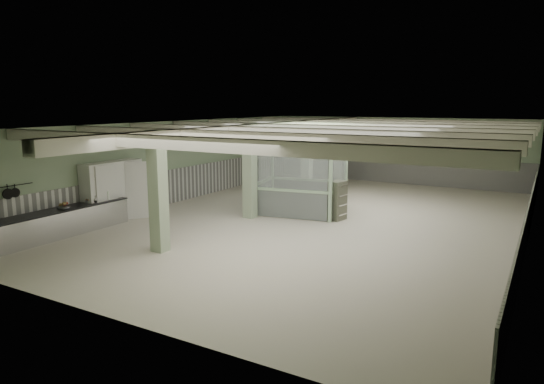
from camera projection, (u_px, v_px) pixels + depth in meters
The scene contains 35 objects.
floor at pixel (320, 220), 18.40m from camera, with size 20.00×20.00×0.00m, color silver.
ceiling at pixel (321, 124), 17.76m from camera, with size 14.00×20.00×0.02m, color silver.
wall_back at pixel (396, 151), 26.61m from camera, with size 14.00×0.02×3.60m, color #A0B792.
wall_front at pixel (111, 235), 9.55m from camera, with size 14.00×0.02×3.60m, color #A0B792.
wall_left at pixel (176, 162), 21.51m from camera, with size 0.02×20.00×3.60m, color #A0B792.
wall_right at pixel (532, 189), 14.65m from camera, with size 0.02×20.00×3.60m, color #A0B792.
wainscot_left at pixel (178, 185), 21.69m from camera, with size 0.05×19.90×1.50m, color silver.
wainscot_right at pixel (528, 223), 14.85m from camera, with size 0.05×19.90×1.50m, color silver.
wainscot_back at pixel (395, 170), 26.77m from camera, with size 13.90×0.05×1.50m, color silver.
girder at pixel (263, 129), 19.02m from camera, with size 0.45×19.90×0.40m, color silver.
beam_a at pixel (190, 144), 11.39m from camera, with size 13.90×0.35×0.32m, color silver.
beam_b at pixel (248, 137), 13.52m from camera, with size 13.90×0.35×0.32m, color silver.
beam_c at pixel (290, 133), 15.66m from camera, with size 13.90×0.35×0.32m, color silver.
beam_d at pixel (321, 129), 17.79m from camera, with size 13.90×0.35×0.32m, color silver.
beam_e at pixel (346, 126), 19.92m from camera, with size 13.90×0.35×0.32m, color silver.
beam_f at pixel (367, 124), 22.05m from camera, with size 13.90×0.35×0.32m, color silver.
beam_g at pixel (383, 122), 24.18m from camera, with size 13.90×0.35×0.32m, color silver.
column_a at pixel (158, 192), 14.19m from camera, with size 0.42×0.42×3.60m, color #9FB491.
column_b at pixel (250, 171), 18.45m from camera, with size 0.42×0.42×3.60m, color #9FB491.
column_c at pixel (307, 159), 22.72m from camera, with size 0.42×0.42×3.60m, color #9FB491.
column_d at pixel (339, 151), 26.13m from camera, with size 0.42×0.42×3.60m, color #9FB491.
hook_rail at pixel (15, 185), 14.99m from camera, with size 0.02×0.02×1.20m, color black.
pendant_front at pixel (263, 151), 13.35m from camera, with size 0.44×0.44×0.22m, color #2C382A.
pendant_mid at pixel (339, 139), 18.04m from camera, with size 0.44×0.44×0.22m, color #2C382A.
pendant_back at pixel (380, 132), 22.30m from camera, with size 0.44×0.44×0.22m, color #2C382A.
prep_counter at pixel (59, 223), 16.04m from camera, with size 0.91×5.23×0.91m.
pitcher_near at pixel (95, 199), 17.02m from camera, with size 0.18×0.21×0.26m, color #B4B4B9, non-canonical shape.
pitcher_far at pixel (89, 199), 17.02m from camera, with size 0.17×0.20×0.26m, color #B4B4B9, non-canonical shape.
veg_colander at pixel (64, 206), 16.10m from camera, with size 0.44×0.44×0.20m, color #414146, non-canonical shape.
orange_bowl at pixel (89, 202), 17.03m from camera, with size 0.25×0.25×0.09m, color #B2B2B7.
skillet_near at pixel (8, 194), 14.78m from camera, with size 0.33×0.33×0.04m, color black.
skillet_far at pixel (15, 193), 14.98m from camera, with size 0.29×0.29×0.04m, color black.
walkin_cooler at pixel (113, 191), 18.04m from camera, with size 1.08×2.50×2.29m.
guard_booth at pixel (299, 165), 19.51m from camera, with size 4.01×3.56×2.87m.
filing_cabinet at pixel (337, 200), 18.29m from camera, with size 0.48×0.69×1.48m, color #5F6150.
Camera 1 is at (7.36, -16.43, 4.35)m, focal length 32.00 mm.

